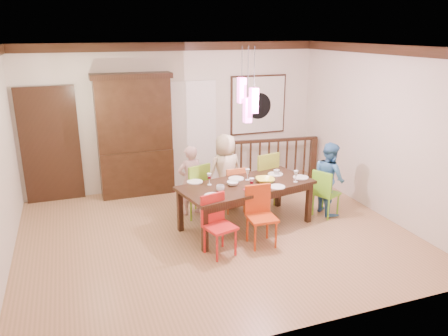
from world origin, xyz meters
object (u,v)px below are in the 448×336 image
object	(u,v)px
person_far_mid	(225,171)
chair_far_left	(193,186)
person_end_right	(329,178)
china_hutch	(135,135)
balustrade	(273,160)
person_far_left	(190,180)
dining_table	(246,188)
chair_end_right	(327,189)

from	to	relation	value
person_far_mid	chair_far_left	bearing A→B (deg)	6.90
person_end_right	person_far_mid	bearing A→B (deg)	63.13
chair_far_left	china_hutch	distance (m)	1.74
balustrade	person_far_left	distance (m)	2.33
dining_table	person_far_left	size ratio (longest dim) A/B	1.86
person_far_left	person_end_right	distance (m)	2.44
dining_table	person_end_right	xyz separation A→B (m)	(1.60, 0.06, -0.03)
person_far_mid	person_end_right	xyz separation A→B (m)	(1.63, -0.84, -0.04)
china_hutch	person_end_right	distance (m)	3.74
china_hutch	person_end_right	size ratio (longest dim) A/B	1.84
chair_end_right	person_far_mid	world-z (taller)	person_far_mid
balustrade	person_far_mid	xyz separation A→B (m)	(-1.41, -0.92, 0.19)
person_far_mid	person_far_left	bearing A→B (deg)	-0.45
china_hutch	person_far_mid	bearing A→B (deg)	-42.03
chair_end_right	balustrade	size ratio (longest dim) A/B	0.43
china_hutch	balustrade	size ratio (longest dim) A/B	1.22
chair_far_left	person_far_left	size ratio (longest dim) A/B	0.78
chair_end_right	balustrade	bearing A→B (deg)	-22.01
chair_far_left	dining_table	bearing A→B (deg)	113.29
chair_end_right	china_hutch	distance (m)	3.74
dining_table	chair_end_right	world-z (taller)	chair_end_right
person_end_right	chair_far_left	bearing A→B (deg)	74.10
person_far_left	china_hutch	bearing A→B (deg)	-71.08
dining_table	person_end_right	size ratio (longest dim) A/B	1.80
chair_far_left	person_end_right	world-z (taller)	person_end_right
chair_far_left	person_end_right	distance (m)	2.39
dining_table	balustrade	bearing A→B (deg)	41.30
chair_end_right	balustrade	xyz separation A→B (m)	(-0.12, 1.88, 0.02)
dining_table	person_far_mid	xyz separation A→B (m)	(-0.03, 0.90, 0.02)
chair_far_left	person_end_right	bearing A→B (deg)	143.41
china_hutch	person_far_mid	xyz separation A→B (m)	(1.41, -1.27, -0.50)
china_hutch	person_far_mid	distance (m)	1.96
china_hutch	chair_far_left	bearing A→B (deg)	-62.65
person_far_left	person_far_mid	world-z (taller)	person_far_mid
person_far_mid	person_end_right	world-z (taller)	person_far_mid
person_far_left	balustrade	bearing A→B (deg)	-163.53
dining_table	balustrade	distance (m)	2.29
balustrade	person_end_right	distance (m)	1.78
dining_table	person_end_right	bearing A→B (deg)	-9.57
dining_table	person_end_right	distance (m)	1.60
dining_table	balustrade	size ratio (longest dim) A/B	1.20
chair_far_left	balustrade	bearing A→B (deg)	-172.44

